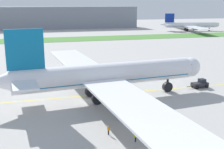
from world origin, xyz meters
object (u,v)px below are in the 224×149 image
Objects in this scene: pushback_tug at (200,84)px; ground_crew_wingwalker_starboard at (136,136)px; airliner_foreground at (104,75)px; ground_crew_marshaller_front at (108,129)px; parked_airliner_far_centre at (189,25)px; ground_crew_wingwalker_port at (102,85)px.

ground_crew_wingwalker_starboard is (-26.07, -23.88, -0.05)m from pushback_tug.
ground_crew_wingwalker_starboard is at bearing -137.50° from pushback_tug.
ground_crew_marshaller_front is (-3.76, -17.94, -4.48)m from airliner_foreground.
parked_airliner_far_centre is (76.84, 139.62, 3.49)m from pushback_tug.
ground_crew_marshaller_front is (-29.47, -20.36, -0.01)m from pushback_tug.
parked_airliner_far_centre is at bearing 54.17° from airliner_foreground.
pushback_tug is (25.71, 2.42, -4.47)m from airliner_foreground.
ground_crew_wingwalker_starboard is (-1.73, -29.08, -0.03)m from ground_crew_wingwalker_port.
pushback_tug reaches higher than ground_crew_wingwalker_port.
airliner_foreground is 49.65× the size of ground_crew_wingwalker_starboard.
ground_crew_wingwalker_starboard is 0.02× the size of parked_airliner_far_centre.
ground_crew_marshaller_front is at bearing -145.36° from pushback_tug.
ground_crew_wingwalker_port is (-24.34, 5.20, -0.02)m from pushback_tug.
parked_airliner_far_centre is at bearing 57.81° from ground_crew_wingwalker_starboard.
pushback_tug is at bearing 34.64° from ground_crew_marshaller_front.
pushback_tug is at bearing -118.83° from parked_airliner_far_centre.
ground_crew_wingwalker_starboard is at bearing -93.40° from ground_crew_wingwalker_port.
airliner_foreground is 47.87× the size of ground_crew_marshaller_front.
pushback_tug is 3.80× the size of ground_crew_wingwalker_starboard.
ground_crew_marshaller_front is 192.12m from parked_airliner_far_centre.
airliner_foreground is 18.87m from ground_crew_marshaller_front.
pushback_tug reaches higher than ground_crew_marshaller_front.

